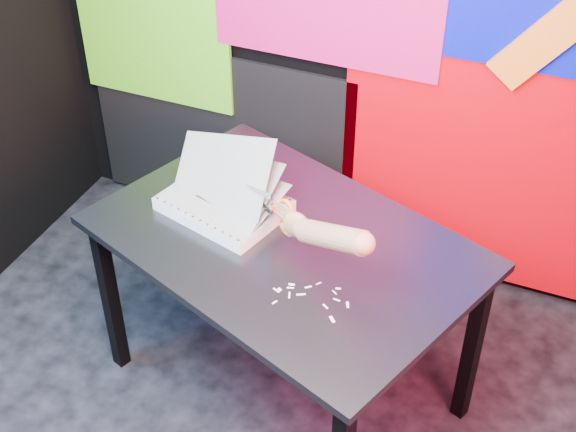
% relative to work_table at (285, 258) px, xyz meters
% --- Properties ---
extents(room, '(3.01, 3.01, 2.71)m').
position_rel_work_table_xyz_m(room, '(0.05, -0.58, 0.68)').
color(room, black).
rests_on(room, ground).
extents(backdrop, '(2.88, 0.05, 2.08)m').
position_rel_work_table_xyz_m(backdrop, '(0.11, 0.88, 0.29)').
color(backdrop, '#C0000B').
rests_on(backdrop, ground).
extents(work_table, '(1.47, 1.22, 0.75)m').
position_rel_work_table_xyz_m(work_table, '(0.00, 0.00, 0.00)').
color(work_table, black).
rests_on(work_table, ground).
extents(printout_stack, '(0.47, 0.39, 0.30)m').
position_rel_work_table_xyz_m(printout_stack, '(-0.26, 0.06, 0.11)').
color(printout_stack, white).
rests_on(printout_stack, work_table).
extents(scissors, '(0.23, 0.13, 0.14)m').
position_rel_work_table_xyz_m(scissors, '(0.01, -0.03, 0.22)').
color(scissors, '#A4A8BC').
rests_on(scissors, printout_stack).
extents(hand_forearm, '(0.38, 0.23, 0.20)m').
position_rel_work_table_xyz_m(hand_forearm, '(0.19, -0.13, 0.27)').
color(hand_forearm, '#91624C').
rests_on(hand_forearm, work_table).
extents(paper_clippings, '(0.25, 0.15, 0.00)m').
position_rel_work_table_xyz_m(paper_clippings, '(0.18, -0.22, 0.09)').
color(paper_clippings, silver).
rests_on(paper_clippings, work_table).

